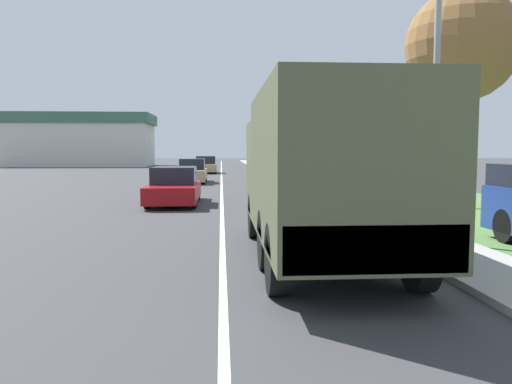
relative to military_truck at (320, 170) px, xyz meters
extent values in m
plane|color=#38383A|center=(-1.84, 28.56, -1.73)|extent=(180.00, 180.00, 0.00)
cube|color=silver|center=(-1.84, 28.56, -1.73)|extent=(0.12, 120.00, 0.00)
cube|color=#9E9B93|center=(2.66, 28.56, -1.67)|extent=(1.80, 120.00, 0.12)
cube|color=#4C7538|center=(7.06, 28.56, -1.72)|extent=(7.00, 120.00, 0.02)
cube|color=#545B3D|center=(0.00, 2.70, -0.07)|extent=(2.41, 2.01, 2.21)
cube|color=#4C5138|center=(0.00, -0.89, 0.10)|extent=(2.41, 5.17, 2.56)
cube|color=#545B3D|center=(0.00, -3.42, -0.83)|extent=(2.29, 0.10, 0.60)
cube|color=red|center=(-0.90, -3.44, -0.63)|extent=(0.12, 0.06, 0.12)
cube|color=red|center=(0.90, -3.44, -0.63)|extent=(0.12, 0.06, 0.12)
cylinder|color=black|center=(-1.05, 2.60, -1.20)|extent=(0.30, 1.05, 1.05)
cylinder|color=black|center=(1.05, 2.60, -1.20)|extent=(0.30, 1.05, 1.05)
cylinder|color=black|center=(-1.05, -2.18, -1.20)|extent=(0.30, 1.05, 1.05)
cylinder|color=black|center=(1.05, -2.18, -1.20)|extent=(0.30, 1.05, 1.05)
cylinder|color=black|center=(-1.05, -0.63, -1.20)|extent=(0.30, 1.05, 1.05)
cylinder|color=black|center=(1.05, -0.63, -1.20)|extent=(0.30, 1.05, 1.05)
cube|color=maroon|center=(-3.69, 10.28, -1.24)|extent=(1.86, 4.81, 0.62)
cube|color=black|center=(-3.69, 10.38, -0.61)|extent=(1.64, 2.16, 0.65)
cylinder|color=black|center=(-4.52, 11.82, -1.41)|extent=(0.20, 0.64, 0.64)
cylinder|color=black|center=(-2.86, 11.82, -1.41)|extent=(0.20, 0.64, 0.64)
cylinder|color=black|center=(-4.52, 8.75, -1.41)|extent=(0.20, 0.64, 0.64)
cylinder|color=black|center=(-2.86, 8.75, -1.41)|extent=(0.20, 0.64, 0.64)
cube|color=tan|center=(-3.72, 23.08, -1.22)|extent=(1.75, 4.89, 0.67)
cube|color=black|center=(-3.72, 23.18, -0.53)|extent=(1.54, 2.20, 0.70)
cylinder|color=black|center=(-4.49, 24.65, -1.41)|extent=(0.20, 0.64, 0.64)
cylinder|color=black|center=(-2.94, 24.65, -1.41)|extent=(0.20, 0.64, 0.64)
cylinder|color=black|center=(-4.49, 21.52, -1.41)|extent=(0.20, 0.64, 0.64)
cylinder|color=black|center=(-2.94, 21.52, -1.41)|extent=(0.20, 0.64, 0.64)
cube|color=tan|center=(-3.25, 36.42, -1.21)|extent=(1.95, 4.30, 0.68)
cube|color=black|center=(-3.25, 36.51, -0.53)|extent=(1.71, 1.93, 0.70)
cylinder|color=black|center=(-4.13, 37.80, -1.41)|extent=(0.20, 0.64, 0.64)
cylinder|color=black|center=(-2.38, 37.80, -1.41)|extent=(0.20, 0.64, 0.64)
cylinder|color=black|center=(-4.13, 35.05, -1.41)|extent=(0.20, 0.64, 0.64)
cylinder|color=black|center=(-2.38, 35.05, -1.41)|extent=(0.20, 0.64, 0.64)
cylinder|color=black|center=(4.53, 1.41, -1.33)|extent=(0.24, 0.76, 0.76)
cylinder|color=gray|center=(2.91, 1.65, 2.20)|extent=(0.14, 0.14, 7.61)
cylinder|color=brown|center=(6.69, 8.24, 0.64)|extent=(0.29, 0.29, 4.69)
sphere|color=brown|center=(6.69, 8.24, 4.07)|extent=(3.96, 3.96, 3.96)
cube|color=beige|center=(-20.88, 58.18, 0.99)|extent=(19.20, 9.05, 5.45)
cube|color=#3D6651|center=(-20.88, 58.18, 4.40)|extent=(19.97, 9.41, 1.36)
camera|label=1|loc=(-1.86, -9.25, 0.37)|focal=35.00mm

